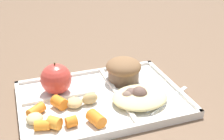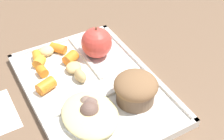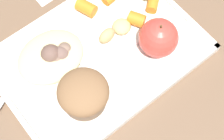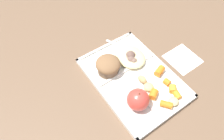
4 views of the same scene
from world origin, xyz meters
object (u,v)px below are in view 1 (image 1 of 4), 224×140
Objects in this scene: lunch_tray at (101,100)px; bran_muffin at (124,70)px; green_apple at (56,79)px; plastic_fork at (165,101)px.

lunch_tray is 0.10m from bran_muffin.
lunch_tray is 4.77× the size of green_apple.
green_apple reaches higher than lunch_tray.
bran_muffin is at bearing 36.63° from lunch_tray.
plastic_fork is (0.05, -0.12, -0.03)m from bran_muffin.
lunch_tray is 4.22× the size of bran_muffin.
green_apple reaches higher than bran_muffin.
green_apple is 0.25m from plastic_fork.
bran_muffin is at bearing 114.86° from plastic_fork.
green_apple is 0.55× the size of plastic_fork.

